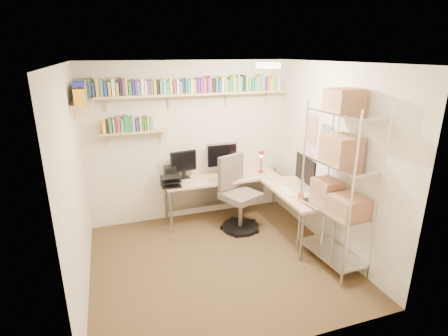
{
  "coord_description": "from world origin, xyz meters",
  "views": [
    {
      "loc": [
        -1.2,
        -3.78,
        2.61
      ],
      "look_at": [
        0.26,
        0.55,
        1.09
      ],
      "focal_mm": 28.0,
      "sensor_mm": 36.0,
      "label": 1
    }
  ],
  "objects": [
    {
      "name": "ground",
      "position": [
        0.0,
        0.0,
        0.0
      ],
      "size": [
        3.2,
        3.2,
        0.0
      ],
      "primitive_type": "plane",
      "color": "#422E1C",
      "rests_on": "ground"
    },
    {
      "name": "corner_desk",
      "position": [
        0.54,
        0.98,
        0.71
      ],
      "size": [
        2.12,
        1.86,
        1.24
      ],
      "color": "#D6AF8B",
      "rests_on": "ground"
    },
    {
      "name": "wall_shelves",
      "position": [
        -0.41,
        1.3,
        2.03
      ],
      "size": [
        3.12,
        1.09,
        0.8
      ],
      "color": "#D9AD7A",
      "rests_on": "ground"
    },
    {
      "name": "wire_rack",
      "position": [
        1.36,
        -0.49,
        1.3
      ],
      "size": [
        0.52,
        0.93,
        2.23
      ],
      "rotation": [
        0.0,
        0.0,
        0.09
      ],
      "color": "silver",
      "rests_on": "ground"
    },
    {
      "name": "office_chair",
      "position": [
        0.57,
        0.81,
        0.48
      ],
      "size": [
        0.66,
        0.67,
        1.14
      ],
      "rotation": [
        0.0,
        0.0,
        0.4
      ],
      "color": "black",
      "rests_on": "ground"
    },
    {
      "name": "room_shell",
      "position": [
        0.0,
        0.0,
        1.55
      ],
      "size": [
        3.24,
        3.04,
        2.52
      ],
      "color": "beige",
      "rests_on": "ground"
    }
  ]
}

